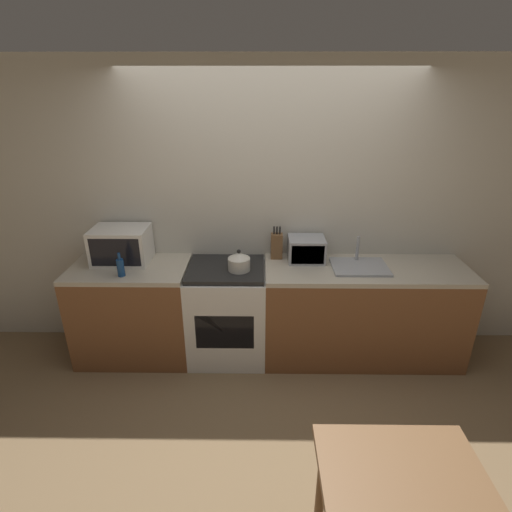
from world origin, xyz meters
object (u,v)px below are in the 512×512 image
(microwave, at_px, (121,245))
(toaster_oven, at_px, (306,249))
(dining_table, at_px, (404,504))
(stove_range, at_px, (227,312))
(kettle, at_px, (239,261))
(bottle, at_px, (121,267))

(microwave, xyz_separation_m, toaster_oven, (1.64, 0.04, -0.05))
(toaster_oven, bearing_deg, dining_table, -83.56)
(stove_range, height_order, dining_table, stove_range)
(stove_range, xyz_separation_m, dining_table, (0.95, -1.94, 0.19))
(toaster_oven, bearing_deg, kettle, -160.66)
(dining_table, bearing_deg, microwave, 132.43)
(microwave, bearing_deg, bottle, -74.91)
(microwave, bearing_deg, kettle, -8.97)
(stove_range, height_order, toaster_oven, toaster_oven)
(toaster_oven, distance_m, dining_table, 2.14)
(bottle, relative_size, dining_table, 0.27)
(kettle, height_order, toaster_oven, toaster_oven)
(toaster_oven, bearing_deg, microwave, -178.53)
(stove_range, distance_m, microwave, 1.12)
(microwave, height_order, toaster_oven, microwave)
(kettle, distance_m, microwave, 1.07)
(stove_range, bearing_deg, toaster_oven, 12.28)
(kettle, relative_size, bottle, 0.92)
(toaster_oven, relative_size, dining_table, 0.43)
(stove_range, bearing_deg, microwave, 173.11)
(stove_range, bearing_deg, kettle, -24.13)
(kettle, bearing_deg, dining_table, -66.31)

